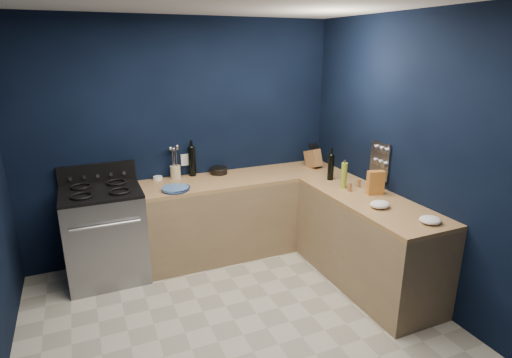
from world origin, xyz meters
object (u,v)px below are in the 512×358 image
plate_stack (175,189)px  knife_block (313,159)px  gas_range (106,236)px  utensil_crock (175,172)px  crouton_bag (375,183)px

plate_stack → knife_block: knife_block is taller
gas_range → knife_block: size_ratio=4.42×
utensil_crock → knife_block: (1.63, -0.21, 0.03)m
crouton_bag → knife_block: bearing=107.1°
utensil_crock → knife_block: knife_block is taller
utensil_crock → crouton_bag: (1.68, -1.30, 0.05)m
plate_stack → knife_block: bearing=6.6°
plate_stack → utensil_crock: size_ratio=1.94×
gas_range → plate_stack: (0.71, -0.16, 0.46)m
utensil_crock → crouton_bag: size_ratio=0.60×
gas_range → plate_stack: bearing=-12.7°
gas_range → utensil_crock: bearing=17.6°
plate_stack → crouton_bag: (1.78, -0.89, 0.10)m
gas_range → knife_block: 2.49m
plate_stack → knife_block: (1.73, 0.20, 0.09)m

